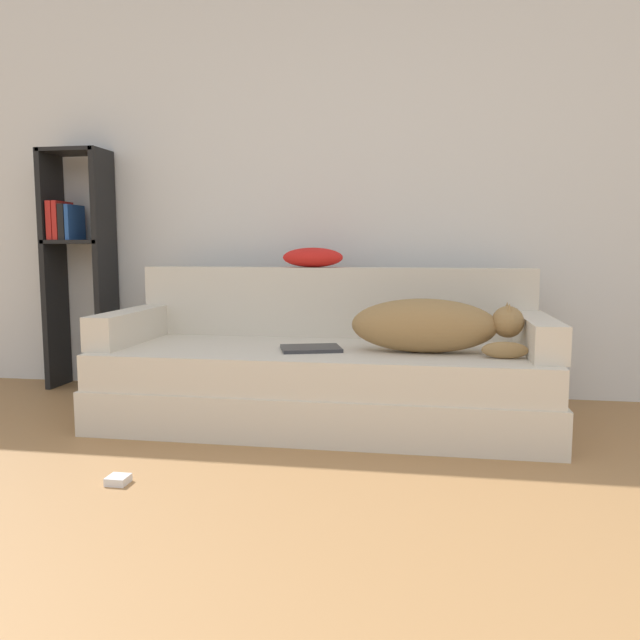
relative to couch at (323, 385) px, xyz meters
name	(u,v)px	position (x,y,z in m)	size (l,w,h in m)	color
wall_back	(371,174)	(0.18, 0.75, 1.16)	(7.47, 0.06, 2.70)	silver
couch	(323,385)	(0.00, 0.00, 0.00)	(2.26, 0.92, 0.40)	beige
couch_backrest	(334,302)	(0.00, 0.39, 0.40)	(2.22, 0.15, 0.40)	beige
couch_arm_left	(130,326)	(-1.06, -0.01, 0.29)	(0.15, 0.73, 0.17)	beige
couch_arm_right	(538,335)	(1.06, -0.01, 0.29)	(0.15, 0.73, 0.17)	beige
dog	(432,326)	(0.55, -0.09, 0.33)	(0.83, 0.27, 0.26)	olive
laptop	(311,348)	(-0.04, -0.12, 0.21)	(0.34, 0.29, 0.02)	#2D2D30
throw_pillow	(313,257)	(-0.13, 0.41, 0.65)	(0.35, 0.20, 0.11)	red
bookshelf	(77,254)	(-1.69, 0.56, 0.67)	(0.40, 0.26, 1.52)	black
power_adapter	(118,480)	(-0.64, -0.98, -0.18)	(0.08, 0.08, 0.03)	silver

